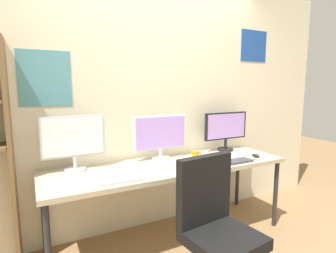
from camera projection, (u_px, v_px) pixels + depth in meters
name	position (u px, v px, depth m)	size (l,w,h in m)	color
wall_back	(152.00, 102.00, 2.80)	(4.68, 0.11, 2.60)	beige
desk	(170.00, 169.00, 2.52)	(2.28, 0.68, 0.74)	tan
office_chair	(216.00, 245.00, 1.81)	(0.52, 0.52, 0.99)	#2D2D33
monitor_left	(74.00, 140.00, 2.29)	(0.53, 0.18, 0.47)	silver
monitor_center	(160.00, 135.00, 2.66)	(0.57, 0.18, 0.44)	silver
monitor_right	(226.00, 128.00, 3.03)	(0.56, 0.18, 0.43)	black
keyboard_left	(120.00, 180.00, 2.05)	(0.37, 0.13, 0.02)	silver
keyboard_right	(234.00, 162.00, 2.56)	(0.37, 0.13, 0.02)	#38383D
mouse_left_side	(255.00, 156.00, 2.76)	(0.06, 0.10, 0.03)	black
mouse_right_side	(251.00, 158.00, 2.67)	(0.06, 0.10, 0.03)	silver
laptop_closed	(164.00, 165.00, 2.44)	(0.32, 0.22, 0.02)	silver
coffee_mug	(196.00, 155.00, 2.67)	(0.11, 0.08, 0.09)	orange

